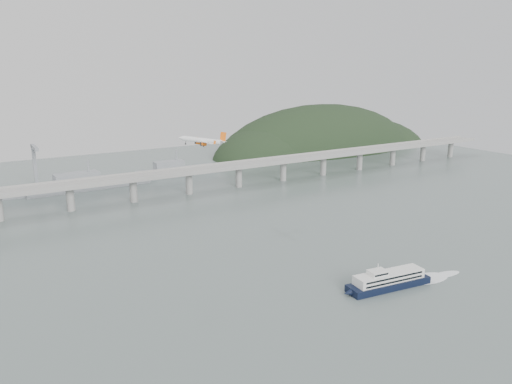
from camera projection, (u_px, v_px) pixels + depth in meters
ground at (310, 280)px, 263.60m from camera, size 900.00×900.00×0.00m
bridge at (166, 177)px, 423.89m from camera, size 800.00×22.00×23.90m
headland at (328, 162)px, 686.78m from camera, size 365.00×155.00×156.00m
ferry at (389, 280)px, 253.76m from camera, size 75.78×19.38×14.30m
airliner at (203, 141)px, 317.96m from camera, size 33.39×30.21×8.74m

